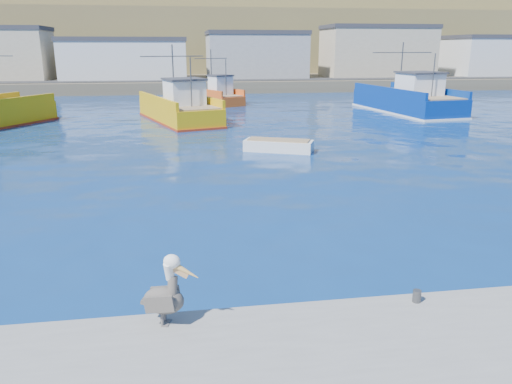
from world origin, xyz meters
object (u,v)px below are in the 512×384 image
Objects in this scene: skiff_far at (422,103)px; skiff_mid at (279,147)px; boat_orange at (217,95)px; trawler_blue at (408,100)px; trawler_yellow_b at (180,109)px; pelican at (166,295)px.

skiff_mid is at bearing -132.65° from skiff_far.
boat_orange is 1.92× the size of skiff_mid.
skiff_mid is 31.27m from skiff_far.
trawler_blue is 21.13m from boat_orange.
skiff_far is (21.19, 23.00, -0.04)m from skiff_mid.
boat_orange is at bearing 168.57° from skiff_far.
trawler_yellow_b is 1.48× the size of boat_orange.
trawler_blue is at bearing 7.81° from trawler_yellow_b.
trawler_yellow_b reaches higher than boat_orange.
boat_orange reaches higher than skiff_far.
pelican is (-6.59, -20.47, 0.91)m from skiff_mid.
boat_orange reaches higher than pelican.
boat_orange is 2.22× the size of skiff_far.
trawler_yellow_b is 22.92m from trawler_blue.
trawler_yellow_b is 2.83× the size of skiff_mid.
pelican is (-4.84, -48.11, 0.18)m from boat_orange.
boat_orange is (-18.43, 10.33, -0.16)m from trawler_blue.
skiff_mid is (6.02, -14.19, -0.78)m from trawler_yellow_b.
trawler_yellow_b is at bearing 89.06° from pelican.
trawler_yellow_b is 3.28× the size of skiff_far.
skiff_mid is at bearing -133.96° from trawler_blue.
trawler_yellow_b is 7.74× the size of pelican.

